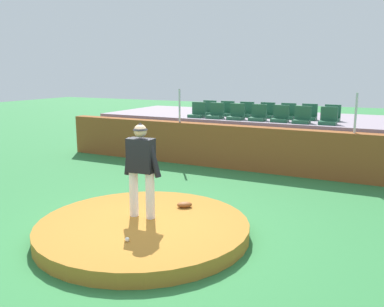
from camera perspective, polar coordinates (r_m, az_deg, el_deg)
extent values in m
plane|color=#30793D|center=(7.56, -6.79, -11.23)|extent=(60.00, 60.00, 0.00)
cylinder|color=#AB6F28|center=(7.52, -6.82, -10.35)|extent=(3.80, 3.80, 0.25)
cylinder|color=silver|center=(7.68, -8.13, -5.55)|extent=(0.16, 0.16, 0.85)
cylinder|color=silver|center=(7.51, -5.86, -5.89)|extent=(0.16, 0.16, 0.85)
cube|color=black|center=(7.41, -7.14, -0.27)|extent=(0.50, 0.28, 0.62)
cylinder|color=black|center=(7.54, -8.80, -0.38)|extent=(0.21, 0.12, 0.70)
cylinder|color=black|center=(7.29, -5.41, -0.71)|extent=(0.30, 0.13, 0.69)
sphere|color=tan|center=(7.33, -7.23, 3.14)|extent=(0.24, 0.24, 0.24)
cone|color=black|center=(7.32, -7.24, 3.78)|extent=(0.29, 0.29, 0.13)
sphere|color=white|center=(6.69, -9.04, -11.76)|extent=(0.07, 0.07, 0.07)
ellipsoid|color=brown|center=(8.15, -1.05, -7.16)|extent=(0.36, 0.34, 0.11)
cube|color=brown|center=(12.24, 7.65, 0.75)|extent=(12.82, 0.40, 1.31)
cylinder|color=silver|center=(12.99, -1.75, 6.71)|extent=(0.06, 0.06, 1.05)
cylinder|color=silver|center=(11.48, 21.89, 5.27)|extent=(0.06, 0.06, 1.05)
cube|color=gray|center=(14.50, 10.78, 2.45)|extent=(11.58, 3.97, 1.38)
cube|color=#22593D|center=(13.74, 0.64, 5.28)|extent=(0.48, 0.44, 0.10)
cube|color=#22593D|center=(13.88, 0.97, 6.38)|extent=(0.48, 0.08, 0.40)
cube|color=#22593D|center=(13.45, 3.22, 5.13)|extent=(0.48, 0.44, 0.10)
cube|color=#22593D|center=(13.59, 3.54, 6.25)|extent=(0.48, 0.08, 0.40)
cube|color=#22593D|center=(13.16, 6.11, 4.95)|extent=(0.48, 0.44, 0.10)
cube|color=#22593D|center=(13.31, 6.41, 6.09)|extent=(0.48, 0.08, 0.40)
cube|color=#22593D|center=(12.97, 9.10, 4.77)|extent=(0.48, 0.44, 0.10)
cube|color=#22593D|center=(13.11, 9.38, 5.93)|extent=(0.48, 0.08, 0.40)
cube|color=#22593D|center=(12.78, 12.13, 4.56)|extent=(0.48, 0.44, 0.10)
cube|color=#22593D|center=(12.92, 12.38, 5.74)|extent=(0.48, 0.08, 0.40)
cube|color=#22593D|center=(12.58, 15.00, 4.32)|extent=(0.48, 0.44, 0.10)
cube|color=#22593D|center=(12.73, 15.23, 5.52)|extent=(0.48, 0.08, 0.40)
cube|color=#22593D|center=(12.50, 18.40, 4.09)|extent=(0.48, 0.44, 0.10)
cube|color=#22593D|center=(12.65, 18.59, 5.30)|extent=(0.48, 0.08, 0.40)
cube|color=#22593D|center=(14.55, 2.20, 5.62)|extent=(0.48, 0.44, 0.10)
cube|color=#22593D|center=(14.69, 2.50, 6.65)|extent=(0.48, 0.08, 0.40)
cube|color=#22593D|center=(14.27, 4.71, 5.47)|extent=(0.48, 0.44, 0.10)
cube|color=#22593D|center=(14.41, 5.00, 6.52)|extent=(0.48, 0.08, 0.40)
cube|color=#22593D|center=(13.99, 7.42, 5.29)|extent=(0.48, 0.44, 0.10)
cube|color=#22593D|center=(14.13, 7.69, 6.37)|extent=(0.48, 0.08, 0.40)
cube|color=#22593D|center=(13.82, 10.29, 5.13)|extent=(0.48, 0.44, 0.10)
cube|color=#22593D|center=(13.96, 10.54, 6.22)|extent=(0.48, 0.08, 0.40)
cube|color=#22593D|center=(13.62, 13.10, 4.93)|extent=(0.48, 0.44, 0.10)
cube|color=#22593D|center=(13.77, 13.32, 6.03)|extent=(0.48, 0.08, 0.40)
cube|color=#22593D|center=(13.50, 15.90, 4.74)|extent=(0.48, 0.44, 0.10)
cube|color=#22593D|center=(13.65, 16.11, 5.85)|extent=(0.48, 0.08, 0.40)
cube|color=#22593D|center=(13.37, 18.87, 4.50)|extent=(0.48, 0.44, 0.10)
cube|color=#22593D|center=(13.53, 19.05, 5.63)|extent=(0.48, 0.08, 0.40)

